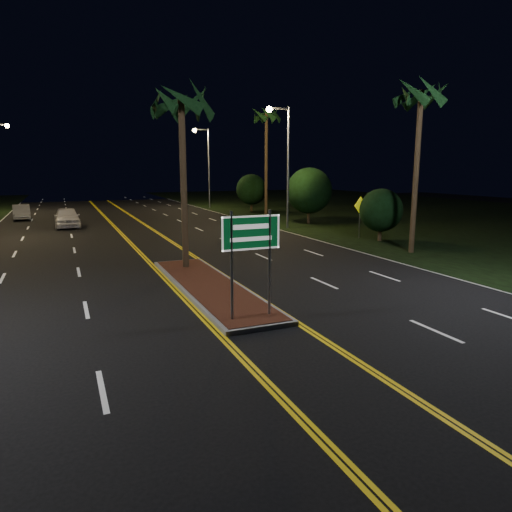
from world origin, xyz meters
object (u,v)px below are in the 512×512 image
palm_right_near (421,96)px  car_near (67,216)px  shrub_far (251,189)px  streetlight_right_mid (284,153)px  median_island (209,286)px  highway_sign (251,243)px  warning_sign (360,211)px  shrub_near (381,210)px  streetlight_right_far (206,159)px  car_far (21,211)px  shrub_mid (309,191)px  palm_right_far (266,117)px  palm_median (181,102)px

palm_right_near → car_near: bearing=131.7°
shrub_far → streetlight_right_mid: bearing=-102.8°
median_island → highway_sign: (0.00, -4.20, 2.32)m
highway_sign → palm_right_near: (12.50, 7.20, 5.81)m
warning_sign → median_island: bearing=-161.5°
shrub_near → highway_sign: bearing=-140.3°
streetlight_right_far → shrub_near: streetlight_right_far is taller
shrub_near → car_far: 31.65m
highway_sign → streetlight_right_far: streetlight_right_far is taller
shrub_far → car_far: shrub_far is taller
shrub_mid → car_far: size_ratio=1.00×
palm_right_far → car_far: bearing=162.0°
median_island → palm_right_near: size_ratio=1.10×
shrub_mid → streetlight_right_far: bearing=100.7°
palm_right_near → shrub_mid: palm_right_near is taller
median_island → streetlight_right_mid: bearing=54.7°
palm_right_near → palm_right_far: palm_right_far is taller
shrub_mid → shrub_far: size_ratio=1.17×
streetlight_right_far → highway_sign: bearing=-105.1°
highway_sign → streetlight_right_mid: 22.18m
median_island → car_near: car_near is taller
palm_right_far → warning_sign: (0.20, -14.50, -7.35)m
streetlight_right_far → shrub_far: bearing=-62.0°
palm_right_far → shrub_near: size_ratio=3.12×
shrub_mid → car_far: bearing=150.1°
palm_right_far → car_far: size_ratio=2.23×
palm_right_far → shrub_near: palm_right_far is taller
shrub_near → car_far: (-21.84, 22.87, -1.18)m
shrub_far → streetlight_right_far: bearing=118.0°
car_near → warning_sign: warning_sign is taller
streetlight_right_mid → shrub_mid: streetlight_right_mid is taller
palm_right_near → warning_sign: bearing=84.8°
shrub_far → car_far: (-22.14, 0.87, -1.57)m
palm_right_far → highway_sign: bearing=-115.2°
highway_sign → streetlight_right_mid: bearing=61.1°
car_far → shrub_mid: bearing=-34.6°
shrub_near → warning_sign: size_ratio=1.21×
streetlight_right_mid → warning_sign: 7.93m
palm_right_far → car_near: (-17.44, -0.77, -8.24)m
highway_sign → car_near: bearing=100.0°
highway_sign → warning_sign: bearing=44.3°
highway_sign → car_far: bearing=103.8°
highway_sign → shrub_near: (13.50, 11.20, -0.46)m
shrub_far → palm_right_far: bearing=-99.5°
streetlight_right_mid → car_near: 17.54m
streetlight_right_mid → streetlight_right_far: (0.00, 20.00, 0.00)m
warning_sign → streetlight_right_mid: bearing=95.5°
palm_right_near → palm_median: bearing=177.7°
shrub_near → shrub_far: (0.30, 22.00, 0.39)m
streetlight_right_mid → streetlight_right_far: bearing=90.0°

